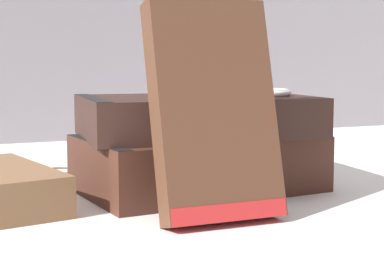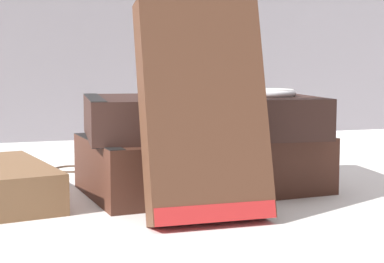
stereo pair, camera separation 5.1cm
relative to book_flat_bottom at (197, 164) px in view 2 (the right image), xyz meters
name	(u,v)px [view 2 (the right image)]	position (x,y,z in m)	size (l,w,h in m)	color
ground_plane	(178,200)	(-0.03, -0.03, -0.02)	(3.00, 3.00, 0.00)	silver
book_flat_bottom	(197,164)	(0.00, 0.00, 0.00)	(0.21, 0.14, 0.05)	#422319
book_flat_top	(195,116)	(0.00, 0.00, 0.04)	(0.20, 0.14, 0.03)	#331E19
book_leaning_front	(209,118)	(-0.02, -0.10, 0.05)	(0.09, 0.06, 0.15)	#4C2D1E
pocket_watch	(263,93)	(0.06, -0.01, 0.06)	(0.06, 0.06, 0.01)	white
reading_glasses	(93,165)	(-0.07, 0.15, -0.02)	(0.10, 0.07, 0.00)	#4C3828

